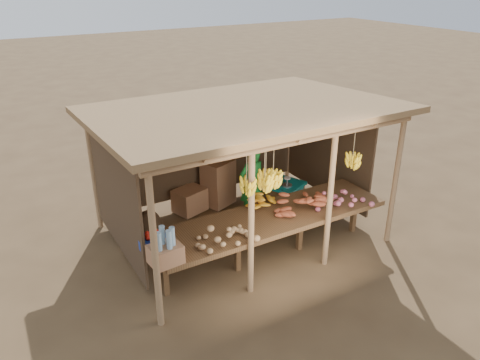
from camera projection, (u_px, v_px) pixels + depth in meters
ground at (240, 233)px, 8.41m from camera, size 60.00×60.00×0.00m
stall_structure at (241, 131)px, 7.62m from camera, size 4.70×3.50×2.43m
counter at (270, 219)px, 7.35m from camera, size 3.90×1.05×0.80m
potato_heap at (224, 230)px, 6.58m from camera, size 0.98×0.75×0.36m
sweet_potato_heap at (304, 197)px, 7.53m from camera, size 1.08×0.77×0.36m
onion_heap at (341, 197)px, 7.55m from camera, size 0.97×0.68×0.36m
banana_pile at (262, 197)px, 7.54m from camera, size 0.59×0.42×0.34m
tomato_basin at (153, 241)px, 6.49m from camera, size 0.41×0.41×0.21m
bottle_box at (165, 250)px, 6.08m from camera, size 0.44×0.36×0.52m
vendor at (252, 184)px, 8.58m from camera, size 0.55×0.37×1.46m
tarp_crate at (285, 197)px, 9.02m from camera, size 0.82×0.77×0.78m
carton_stack at (209, 188)px, 9.18m from camera, size 1.32×0.62×0.91m
burlap_sacks at (138, 226)px, 8.10m from camera, size 0.85×0.45×0.60m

